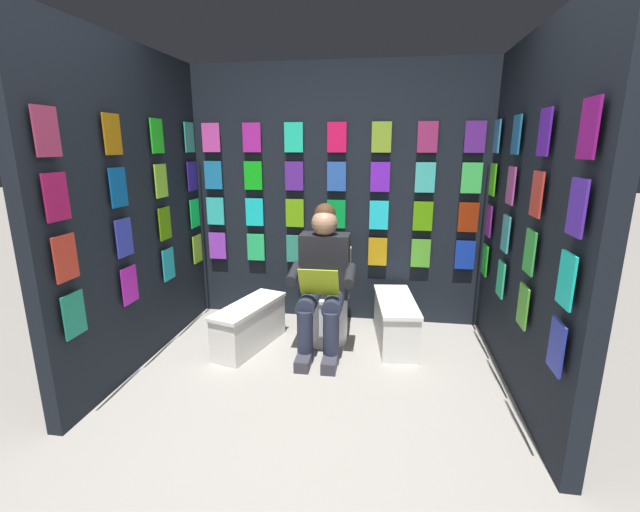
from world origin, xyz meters
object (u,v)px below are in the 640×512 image
comic_longbox_far (250,325)px  person_reading (323,279)px  toilet (326,301)px  comic_longbox_near (395,321)px

comic_longbox_far → person_reading: bearing=-156.9°
toilet → comic_longbox_far: 0.68m
person_reading → comic_longbox_far: size_ratio=1.47×
person_reading → comic_longbox_far: (0.60, 0.07, -0.41)m
person_reading → comic_longbox_near: bearing=-162.4°
person_reading → comic_longbox_near: 0.74m
comic_longbox_far → toilet: bearing=-137.3°
person_reading → comic_longbox_far: 0.73m
toilet → comic_longbox_far: bearing=25.6°
toilet → comic_longbox_near: bearing=176.4°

